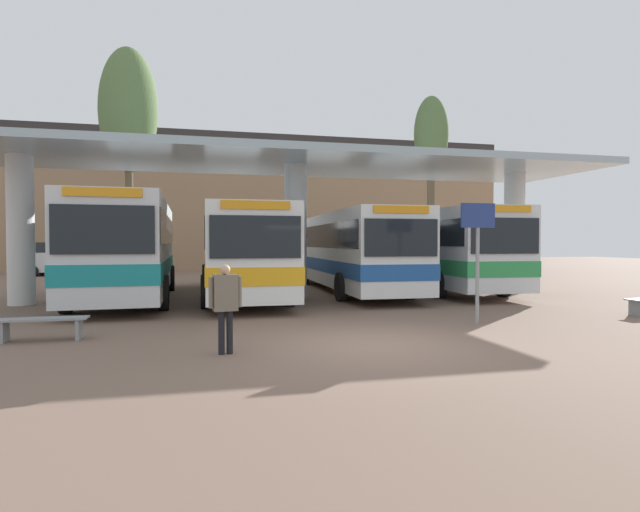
# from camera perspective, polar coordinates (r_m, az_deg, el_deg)

# --- Properties ---
(ground_plane) EXTENTS (100.00, 100.00, 0.00)m
(ground_plane) POSITION_cam_1_polar(r_m,az_deg,el_deg) (9.90, 6.29, -10.02)
(ground_plane) COLOR #755B4C
(townhouse_backdrop) EXTENTS (40.00, 0.58, 9.98)m
(townhouse_backdrop) POSITION_cam_1_polar(r_m,az_deg,el_deg) (37.15, -8.27, 7.46)
(townhouse_backdrop) COLOR #9E7A5B
(townhouse_backdrop) RESTS_ON ground_plane
(station_canopy) EXTENTS (22.74, 5.95, 5.00)m
(station_canopy) POSITION_cam_1_polar(r_m,az_deg,el_deg) (18.04, -2.81, 9.05)
(station_canopy) COLOR silver
(station_canopy) RESTS_ON ground_plane
(transit_bus_left_bay) EXTENTS (3.07, 10.66, 3.36)m
(transit_bus_left_bay) POSITION_cam_1_polar(r_m,az_deg,el_deg) (18.53, -21.02, 1.10)
(transit_bus_left_bay) COLOR silver
(transit_bus_left_bay) RESTS_ON ground_plane
(transit_bus_center_bay) EXTENTS (2.88, 12.43, 3.09)m
(transit_bus_center_bay) POSITION_cam_1_polar(r_m,az_deg,el_deg) (19.13, -9.15, 0.79)
(transit_bus_center_bay) COLOR white
(transit_bus_center_bay) RESTS_ON ground_plane
(transit_bus_right_bay) EXTENTS (2.95, 12.31, 3.10)m
(transit_bus_right_bay) POSITION_cam_1_polar(r_m,az_deg,el_deg) (20.69, 3.18, 0.85)
(transit_bus_right_bay) COLOR white
(transit_bus_right_bay) RESTS_ON ground_plane
(transit_bus_far_right_bay) EXTENTS (3.14, 11.71, 3.19)m
(transit_bus_far_right_bay) POSITION_cam_1_polar(r_m,az_deg,el_deg) (21.93, 12.57, 1.02)
(transit_bus_far_right_bay) COLOR silver
(transit_bus_far_right_bay) RESTS_ON ground_plane
(waiting_bench_far_platform) EXTENTS (1.71, 0.44, 0.46)m
(waiting_bench_far_platform) POSITION_cam_1_polar(r_m,az_deg,el_deg) (11.59, -29.17, -6.78)
(waiting_bench_far_platform) COLOR gray
(waiting_bench_far_platform) RESTS_ON ground_plane
(info_sign_platform) EXTENTS (0.90, 0.09, 2.95)m
(info_sign_platform) POSITION_cam_1_polar(r_m,az_deg,el_deg) (12.84, 17.58, 2.01)
(info_sign_platform) COLOR gray
(info_sign_platform) RESTS_ON ground_plane
(pedestrian_waiting) EXTENTS (0.59, 0.29, 1.59)m
(pedestrian_waiting) POSITION_cam_1_polar(r_m,az_deg,el_deg) (9.02, -10.76, -4.91)
(pedestrian_waiting) COLOR black
(pedestrian_waiting) RESTS_ON ground_plane
(poplar_tree_behind_left) EXTENTS (1.89, 1.89, 10.06)m
(poplar_tree_behind_left) POSITION_cam_1_polar(r_m,az_deg,el_deg) (28.91, 12.59, 12.76)
(poplar_tree_behind_left) COLOR brown
(poplar_tree_behind_left) RESTS_ON ground_plane
(poplar_tree_behind_right) EXTENTS (2.78, 2.78, 11.56)m
(poplar_tree_behind_right) POSITION_cam_1_polar(r_m,az_deg,el_deg) (27.20, -21.06, 15.10)
(poplar_tree_behind_right) COLOR brown
(poplar_tree_behind_right) RESTS_ON ground_plane
(parked_car_street) EXTENTS (4.35, 2.04, 1.99)m
(parked_car_street) POSITION_cam_1_polar(r_m,az_deg,el_deg) (33.91, -27.41, -0.34)
(parked_car_street) COLOR silver
(parked_car_street) RESTS_ON ground_plane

